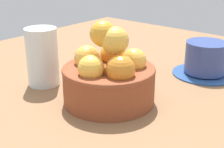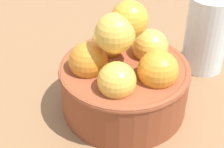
% 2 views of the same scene
% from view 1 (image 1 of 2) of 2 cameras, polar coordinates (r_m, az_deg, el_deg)
% --- Properties ---
extents(ground_plane, '(1.17, 1.03, 0.04)m').
position_cam_1_polar(ground_plane, '(0.59, -0.54, -6.31)').
color(ground_plane, brown).
extents(terracotta_bowl, '(0.16, 0.16, 0.14)m').
position_cam_1_polar(terracotta_bowl, '(0.57, -0.53, -0.27)').
color(terracotta_bowl, brown).
rests_on(terracotta_bowl, ground_plane).
extents(coffee_cup, '(0.14, 0.14, 0.07)m').
position_cam_1_polar(coffee_cup, '(0.73, 15.99, 2.35)').
color(coffee_cup, '#2A4D8B').
rests_on(coffee_cup, ground_plane).
extents(water_glass, '(0.06, 0.06, 0.11)m').
position_cam_1_polar(water_glass, '(0.65, -12.04, 2.94)').
color(water_glass, silver).
rests_on(water_glass, ground_plane).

